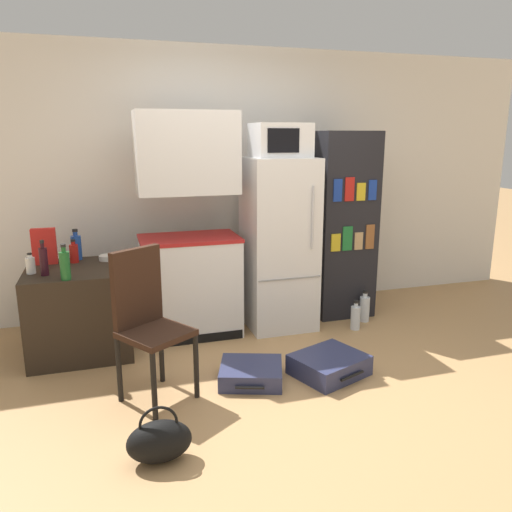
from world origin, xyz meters
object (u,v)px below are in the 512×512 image
Objects in this scene: bottle_blue_soda at (76,247)px; chair at (146,313)px; kitchen_hutch at (189,235)px; bottle_ketchup_red at (74,253)px; bowl at (108,258)px; cereal_box at (44,246)px; suitcase_small_flat at (329,365)px; microwave at (280,140)px; bottle_wine_dark at (44,261)px; bottle_milk_white at (31,265)px; suitcase_large_flat at (251,373)px; water_bottle_front at (355,317)px; handbag at (159,441)px; side_table at (80,310)px; water_bottle_middle at (364,308)px; refrigerator at (279,244)px; bookshelf at (344,226)px; bottle_green_tall at (65,265)px.

bottle_blue_soda is 0.26× the size of chair.
bottle_ketchup_red is at bearing 175.73° from kitchen_hutch.
bottle_blue_soda is at bearing 159.84° from bowl.
cereal_box reaches higher than suitcase_small_flat.
bottle_wine_dark is (-1.99, -0.25, -0.89)m from microwave.
suitcase_large_flat is at bearing -29.40° from bottle_milk_white.
microwave is at bearing 152.56° from water_bottle_front.
cereal_box is 0.83× the size of handbag.
bottle_blue_soda is 0.50m from bottle_wine_dark.
bottle_blue_soda is 0.49m from bottle_milk_white.
handbag is at bearing -143.91° from water_bottle_front.
water_bottle_middle is at bearing -1.80° from side_table.
chair is 2.33m from water_bottle_middle.
refrigerator is 2.02m from cereal_box.
bookshelf is 6.66× the size of bottle_green_tall.
chair is (-0.47, -1.04, -0.31)m from kitchen_hutch.
bowl is at bearing 173.06° from water_bottle_middle.
cereal_box is 1.07× the size of water_bottle_front.
cereal_box is at bearing 128.51° from suitcase_small_flat.
kitchen_hutch reaches higher than suitcase_large_flat.
side_table is 1.82m from refrigerator.
bookshelf is 1.90m from suitcase_large_flat.
kitchen_hutch is 1.54m from bookshelf.
suitcase_large_flat is at bearing -28.64° from bottle_wine_dark.
microwave is 1.35× the size of handbag.
side_table is at bearing 160.81° from suitcase_large_flat.
handbag is 2.42m from water_bottle_front.
bottle_wine_dark is at bearing 170.09° from suitcase_large_flat.
bottle_green_tall is 0.98× the size of bottle_wine_dark.
refrigerator reaches higher than bowl.
bottle_green_tall reaches higher than suitcase_small_flat.
water_bottle_middle is (0.12, -0.27, -0.77)m from bookshelf.
kitchen_hutch reaches higher than bottle_milk_white.
kitchen_hutch is 1.20m from cereal_box.
handbag is (-1.32, -1.76, -1.59)m from microwave.
side_table is 1.55m from suitcase_large_flat.
chair is 2.87× the size of handbag.
bowl is (0.25, 0.20, 0.38)m from side_table.
suitcase_small_flat is (0.59, -0.07, 0.01)m from suitcase_large_flat.
cereal_box is 0.97× the size of water_bottle_middle.
bottle_green_tall is 0.87× the size of water_bottle_middle.
kitchen_hutch is 3.54× the size of suitcase_large_flat.
bottle_green_tall is 2.57m from water_bottle_front.
bookshelf is 2.73m from cereal_box.
microwave is 2.01m from bottle_ketchup_red.
bottle_green_tall reaches higher than bottle_ketchup_red.
bowl reaches higher than handbag.
microwave is 2.03m from suitcase_large_flat.
cereal_box is at bearing 74.68° from bottle_milk_white.
cereal_box is at bearing 179.00° from bowl.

